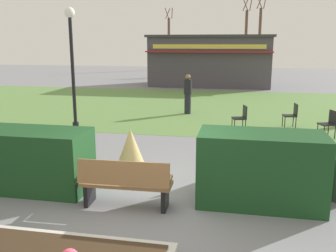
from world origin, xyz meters
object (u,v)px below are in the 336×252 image
(cafe_chair_center, at_px, (242,116))
(person_standing, at_px, (188,94))
(cafe_chair_west, at_px, (292,114))
(tree_center_bg, at_px, (259,39))
(parked_car_west_slot, at_px, (187,68))
(park_bench, at_px, (125,183))
(food_kiosk, at_px, (210,60))
(cafe_chair_east, at_px, (330,122))
(tree_left_bg, at_px, (169,43))
(lamppost_mid, at_px, (72,54))
(tree_right_bg, at_px, (246,40))

(cafe_chair_center, height_order, person_standing, person_standing)
(cafe_chair_west, relative_size, tree_center_bg, 0.12)
(parked_car_west_slot, distance_m, tree_center_bg, 8.21)
(park_bench, relative_size, food_kiosk, 0.20)
(parked_car_west_slot, bearing_deg, cafe_chair_west, -72.31)
(cafe_chair_center, distance_m, tree_center_bg, 26.46)
(parked_car_west_slot, bearing_deg, tree_center_bg, 30.84)
(cafe_chair_east, bearing_deg, tree_left_bg, 110.43)
(food_kiosk, height_order, cafe_chair_east, food_kiosk)
(lamppost_mid, relative_size, cafe_chair_center, 4.70)
(cafe_chair_west, xyz_separation_m, tree_center_bg, (-0.19, 25.47, 2.77))
(cafe_chair_west, distance_m, tree_right_bg, 25.40)
(park_bench, distance_m, cafe_chair_center, 7.01)
(park_bench, bearing_deg, food_kiosk, 90.43)
(parked_car_west_slot, bearing_deg, tree_right_bg, 34.96)
(person_standing, height_order, tree_left_bg, tree_left_bg)
(cafe_chair_center, distance_m, parked_car_west_slot, 22.86)
(cafe_chair_west, height_order, cafe_chair_east, same)
(park_bench, height_order, food_kiosk, food_kiosk)
(cafe_chair_center, height_order, tree_right_bg, tree_right_bg)
(lamppost_mid, relative_size, cafe_chair_west, 4.70)
(lamppost_mid, xyz_separation_m, food_kiosk, (3.64, 14.49, -0.87))
(park_bench, relative_size, tree_left_bg, 0.26)
(food_kiosk, relative_size, cafe_chair_west, 9.53)
(cafe_chair_east, xyz_separation_m, parked_car_west_slot, (-7.85, 22.73, 0.12))
(food_kiosk, distance_m, cafe_chair_west, 13.76)
(lamppost_mid, xyz_separation_m, cafe_chair_center, (5.88, 0.59, -2.10))
(parked_car_west_slot, bearing_deg, person_standing, -81.80)
(person_standing, bearing_deg, park_bench, -78.78)
(tree_left_bg, bearing_deg, person_standing, -77.38)
(cafe_chair_west, xyz_separation_m, tree_right_bg, (-1.53, 25.22, 2.67))
(cafe_chair_center, bearing_deg, person_standing, 128.85)
(cafe_chair_east, relative_size, tree_left_bg, 0.13)
(park_bench, bearing_deg, cafe_chair_center, 72.65)
(park_bench, xyz_separation_m, tree_right_bg, (2.34, 32.71, 2.72))
(food_kiosk, height_order, cafe_chair_west, food_kiosk)
(tree_left_bg, xyz_separation_m, tree_center_bg, (9.63, -2.33, 0.34))
(cafe_chair_center, height_order, tree_center_bg, tree_center_bg)
(cafe_chair_west, distance_m, cafe_chair_east, 1.59)
(cafe_chair_west, bearing_deg, tree_center_bg, 90.43)
(tree_left_bg, bearing_deg, food_kiosk, -68.46)
(park_bench, relative_size, parked_car_west_slot, 0.40)
(tree_right_bg, bearing_deg, tree_left_bg, 162.68)
(cafe_chair_center, distance_m, tree_left_bg, 29.81)
(park_bench, relative_size, person_standing, 1.01)
(food_kiosk, bearing_deg, cafe_chair_west, -72.95)
(park_bench, xyz_separation_m, food_kiosk, (-0.15, 20.59, 1.28))
(lamppost_mid, bearing_deg, cafe_chair_west, 10.27)
(tree_left_bg, distance_m, tree_right_bg, 8.69)
(food_kiosk, distance_m, person_standing, 11.11)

